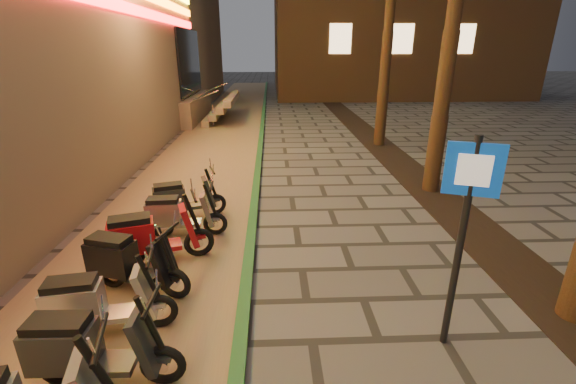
{
  "coord_description": "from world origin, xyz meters",
  "views": [
    {
      "loc": [
        -0.48,
        -2.16,
        3.45
      ],
      "look_at": [
        -0.22,
        3.82,
        1.2
      ],
      "focal_mm": 24.0,
      "sensor_mm": 36.0,
      "label": 1
    }
  ],
  "objects_px": {
    "scooter_5": "(87,349)",
    "scooter_6": "(95,303)",
    "scooter_8": "(149,237)",
    "scooter_9": "(177,215)",
    "scooter_7": "(127,262)",
    "scooter_10": "(181,199)",
    "pedestrian_sign": "(465,218)"
  },
  "relations": [
    {
      "from": "scooter_5",
      "to": "scooter_7",
      "type": "relative_size",
      "value": 1.0
    },
    {
      "from": "scooter_8",
      "to": "scooter_9",
      "type": "distance_m",
      "value": 1.05
    },
    {
      "from": "pedestrian_sign",
      "to": "scooter_7",
      "type": "bearing_deg",
      "value": -176.82
    },
    {
      "from": "pedestrian_sign",
      "to": "scooter_5",
      "type": "distance_m",
      "value": 4.28
    },
    {
      "from": "pedestrian_sign",
      "to": "scooter_6",
      "type": "relative_size",
      "value": 1.68
    },
    {
      "from": "scooter_6",
      "to": "scooter_8",
      "type": "distance_m",
      "value": 1.71
    },
    {
      "from": "scooter_5",
      "to": "scooter_9",
      "type": "bearing_deg",
      "value": 88.84
    },
    {
      "from": "pedestrian_sign",
      "to": "scooter_10",
      "type": "height_order",
      "value": "pedestrian_sign"
    },
    {
      "from": "scooter_8",
      "to": "scooter_9",
      "type": "height_order",
      "value": "scooter_8"
    },
    {
      "from": "scooter_6",
      "to": "scooter_7",
      "type": "xyz_separation_m",
      "value": [
        0.06,
        0.96,
        0.02
      ]
    },
    {
      "from": "scooter_8",
      "to": "scooter_10",
      "type": "distance_m",
      "value": 1.85
    },
    {
      "from": "scooter_6",
      "to": "scooter_9",
      "type": "bearing_deg",
      "value": 73.1
    },
    {
      "from": "scooter_5",
      "to": "scooter_7",
      "type": "bearing_deg",
      "value": 97.36
    },
    {
      "from": "scooter_8",
      "to": "scooter_6",
      "type": "bearing_deg",
      "value": -113.54
    },
    {
      "from": "scooter_5",
      "to": "scooter_10",
      "type": "relative_size",
      "value": 1.07
    },
    {
      "from": "scooter_9",
      "to": "scooter_6",
      "type": "bearing_deg",
      "value": -101.56
    },
    {
      "from": "scooter_5",
      "to": "scooter_9",
      "type": "xyz_separation_m",
      "value": [
        0.13,
        3.53,
        -0.03
      ]
    },
    {
      "from": "pedestrian_sign",
      "to": "scooter_6",
      "type": "bearing_deg",
      "value": -164.42
    },
    {
      "from": "scooter_5",
      "to": "scooter_10",
      "type": "distance_m",
      "value": 4.36
    },
    {
      "from": "scooter_6",
      "to": "scooter_10",
      "type": "height_order",
      "value": "scooter_6"
    },
    {
      "from": "scooter_6",
      "to": "scooter_7",
      "type": "relative_size",
      "value": 0.97
    },
    {
      "from": "scooter_10",
      "to": "scooter_8",
      "type": "bearing_deg",
      "value": -111.51
    },
    {
      "from": "pedestrian_sign",
      "to": "scooter_7",
      "type": "relative_size",
      "value": 1.64
    },
    {
      "from": "scooter_6",
      "to": "scooter_8",
      "type": "xyz_separation_m",
      "value": [
        0.17,
        1.7,
        0.04
      ]
    },
    {
      "from": "pedestrian_sign",
      "to": "scooter_7",
      "type": "distance_m",
      "value": 4.62
    },
    {
      "from": "scooter_5",
      "to": "scooter_6",
      "type": "bearing_deg",
      "value": 108.54
    },
    {
      "from": "scooter_6",
      "to": "scooter_9",
      "type": "height_order",
      "value": "scooter_6"
    },
    {
      "from": "scooter_10",
      "to": "pedestrian_sign",
      "type": "bearing_deg",
      "value": -61.58
    },
    {
      "from": "scooter_5",
      "to": "scooter_6",
      "type": "relative_size",
      "value": 1.03
    },
    {
      "from": "scooter_8",
      "to": "scooter_10",
      "type": "bearing_deg",
      "value": 68.32
    },
    {
      "from": "pedestrian_sign",
      "to": "scooter_8",
      "type": "height_order",
      "value": "pedestrian_sign"
    },
    {
      "from": "scooter_9",
      "to": "scooter_7",
      "type": "bearing_deg",
      "value": -104.01
    }
  ]
}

